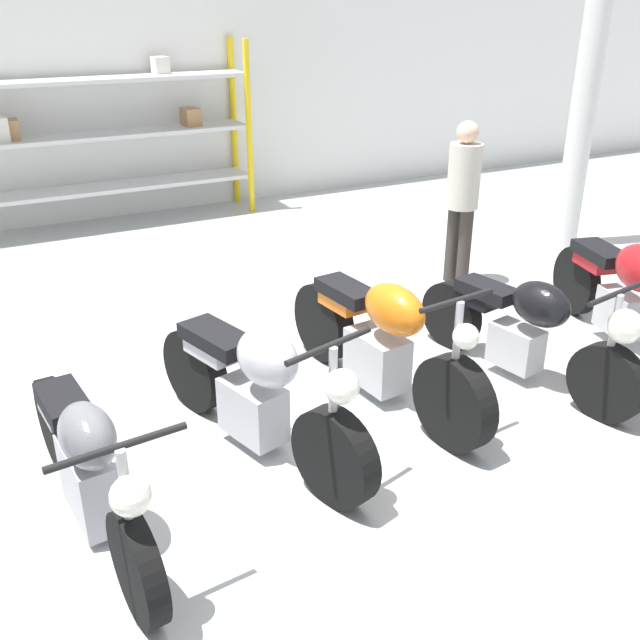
% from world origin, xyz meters
% --- Properties ---
extents(ground_plane, '(30.00, 30.00, 0.00)m').
position_xyz_m(ground_plane, '(0.00, 0.00, 0.00)').
color(ground_plane, '#B2B7B7').
extents(back_wall, '(30.00, 0.08, 3.60)m').
position_xyz_m(back_wall, '(0.00, 6.07, 1.80)').
color(back_wall, white).
rests_on(back_wall, ground_plane).
extents(shelving_rack, '(4.05, 0.63, 2.22)m').
position_xyz_m(shelving_rack, '(-0.45, 5.70, 1.16)').
color(shelving_rack, yellow).
rests_on(shelving_rack, ground_plane).
extents(support_pillar, '(0.28, 0.28, 3.60)m').
position_xyz_m(support_pillar, '(4.29, 2.35, 1.80)').
color(support_pillar, silver).
rests_on(support_pillar, ground_plane).
extents(motorcycle_grey, '(0.63, 2.06, 0.95)m').
position_xyz_m(motorcycle_grey, '(-1.69, -0.15, 0.42)').
color(motorcycle_grey, black).
rests_on(motorcycle_grey, ground_plane).
extents(motorcycle_silver, '(0.82, 2.01, 1.02)m').
position_xyz_m(motorcycle_silver, '(-0.59, 0.13, 0.45)').
color(motorcycle_silver, black).
rests_on(motorcycle_silver, ground_plane).
extents(motorcycle_orange, '(0.59, 2.16, 1.04)m').
position_xyz_m(motorcycle_orange, '(0.47, 0.35, 0.45)').
color(motorcycle_orange, black).
rests_on(motorcycle_orange, ground_plane).
extents(motorcycle_black, '(0.66, 2.01, 0.95)m').
position_xyz_m(motorcycle_black, '(1.58, 0.05, 0.43)').
color(motorcycle_black, black).
rests_on(motorcycle_black, ground_plane).
extents(motorcycle_red, '(0.85, 2.04, 1.05)m').
position_xyz_m(motorcycle_red, '(2.71, 0.13, 0.50)').
color(motorcycle_red, black).
rests_on(motorcycle_red, ground_plane).
extents(person_browsing, '(0.35, 0.35, 1.64)m').
position_xyz_m(person_browsing, '(2.39, 1.95, 0.96)').
color(person_browsing, '#38332D').
rests_on(person_browsing, ground_plane).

